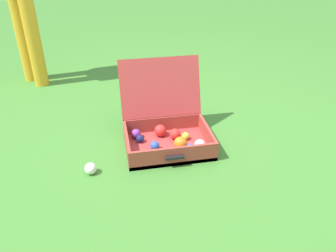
# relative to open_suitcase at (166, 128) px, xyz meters

# --- Properties ---
(ground_plane) EXTENTS (16.00, 16.00, 0.00)m
(ground_plane) POSITION_rel_open_suitcase_xyz_m (0.05, -0.03, -0.11)
(ground_plane) COLOR #3D7A2D
(open_suitcase) EXTENTS (0.53, 0.55, 0.50)m
(open_suitcase) POSITION_rel_open_suitcase_xyz_m (0.00, 0.00, 0.00)
(open_suitcase) COLOR #B23838
(open_suitcase) RESTS_ON ground
(stray_ball_on_grass) EXTENTS (0.07, 0.07, 0.07)m
(stray_ball_on_grass) POSITION_rel_open_suitcase_xyz_m (-0.48, -0.23, -0.07)
(stray_ball_on_grass) COLOR white
(stray_ball_on_grass) RESTS_ON ground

